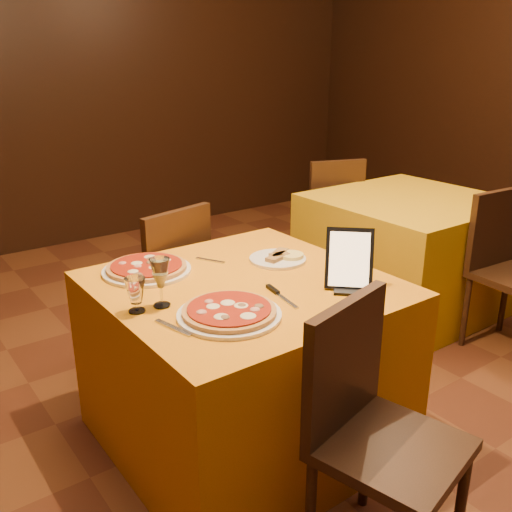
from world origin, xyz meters
TOP-DOWN VIEW (x-y plane):
  - floor at (0.00, 0.00)m, footprint 6.00×7.00m
  - wall_back at (0.00, 3.50)m, footprint 6.00×0.01m
  - main_table at (-0.46, 0.28)m, footprint 1.10×1.10m
  - side_table at (1.23, 0.81)m, footprint 1.10×1.10m
  - chair_main_near at (-0.46, -0.53)m, footprint 0.53×0.53m
  - chair_main_far at (-0.46, 1.09)m, footprint 0.50×0.50m
  - chair_side_far at (1.23, 1.61)m, footprint 0.50×0.50m
  - pizza_near at (-0.68, 0.05)m, footprint 0.37×0.37m
  - pizza_far at (-0.73, 0.62)m, footprint 0.38×0.38m
  - cutlet_dish at (-0.19, 0.41)m, footprint 0.26×0.26m
  - wine_glass at (-0.84, 0.28)m, footprint 0.09×0.09m
  - water_glass at (-0.93, 0.29)m, footprint 0.07×0.07m
  - tablet at (-0.15, 0.00)m, footprint 0.20×0.20m
  - knife at (-0.43, 0.06)m, footprint 0.05×0.20m
  - fork_near at (-0.89, 0.09)m, footprint 0.06×0.18m
  - fork_far at (-0.44, 0.58)m, footprint 0.08×0.14m

SIDE VIEW (x-z plane):
  - floor at x=0.00m, z-range -0.01..0.00m
  - main_table at x=-0.46m, z-range 0.00..0.75m
  - side_table at x=1.23m, z-range 0.00..0.75m
  - chair_main_near at x=-0.46m, z-range 0.00..0.91m
  - chair_main_far at x=-0.46m, z-range 0.00..0.91m
  - chair_side_far at x=1.23m, z-range 0.00..0.91m
  - knife at x=-0.43m, z-range 0.75..0.76m
  - fork_near at x=-0.89m, z-range 0.75..0.76m
  - fork_far at x=-0.44m, z-range 0.75..0.76m
  - cutlet_dish at x=-0.19m, z-range 0.75..0.78m
  - pizza_near at x=-0.68m, z-range 0.75..0.78m
  - pizza_far at x=-0.73m, z-range 0.75..0.78m
  - water_glass at x=-0.93m, z-range 0.75..0.88m
  - wine_glass at x=-0.84m, z-range 0.75..0.94m
  - tablet at x=-0.15m, z-range 0.75..0.99m
  - wall_back at x=0.00m, z-range 0.00..2.80m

